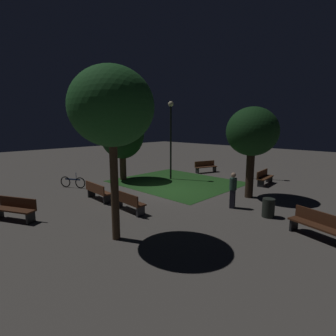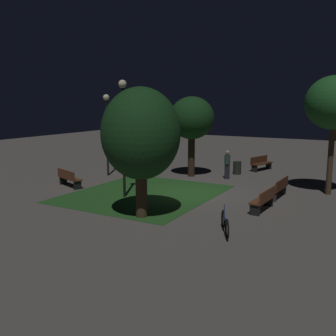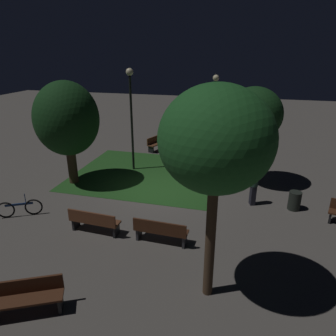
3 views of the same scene
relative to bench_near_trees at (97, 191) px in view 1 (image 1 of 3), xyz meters
The scene contains 16 objects.
ground_plane 4.06m from the bench_near_trees, 72.59° to the left, with size 60.00×60.00×0.00m, color #56514C.
grass_lawn 5.69m from the bench_near_trees, 89.04° to the left, with size 7.36×6.28×0.01m, color #23511E.
bench_near_trees is the anchor object (origin of this frame).
bench_by_lamp 2.41m from the bench_near_trees, ahead, with size 1.82×0.54×0.88m.
bench_corner 10.03m from the bench_near_trees, 63.53° to the left, with size 0.63×1.83×0.88m.
bench_front_left 9.37m from the bench_near_trees, 16.94° to the left, with size 1.86×0.98×0.88m.
bench_back_row 3.60m from the bench_near_trees, 89.79° to the right, with size 1.83×1.23×0.88m.
bench_lawn_edge 9.82m from the bench_near_trees, 93.22° to the left, with size 1.08×1.85×0.88m.
tree_tall_center 8.14m from the bench_near_trees, 48.12° to the left, with size 2.54×2.54×4.56m.
tree_back_right 5.91m from the bench_near_trees, 23.58° to the right, with size 2.57×2.57×5.43m.
tree_lawn_side 5.49m from the bench_near_trees, 128.75° to the left, with size 2.90×2.90×4.80m.
lamp_post_plaza_east 10.78m from the bench_near_trees, 73.80° to the left, with size 0.36×0.36×4.68m.
lamp_post_near_wall 6.88m from the bench_near_trees, 97.74° to the left, with size 0.36×0.36×5.20m.
trash_bin 7.84m from the bench_near_trees, 27.11° to the left, with size 0.48×0.48×0.76m, color black.
bicycle 3.33m from the bench_near_trees, behind, with size 1.49×0.84×0.93m.
pedestrian 6.45m from the bench_near_trees, 33.82° to the left, with size 0.32×0.33×1.61m.
Camera 1 is at (9.64, -10.16, 3.69)m, focal length 27.17 mm.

